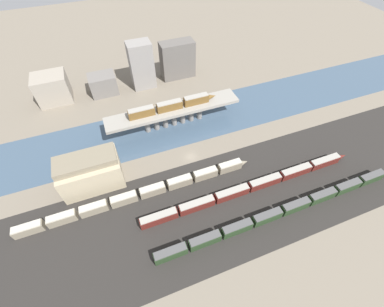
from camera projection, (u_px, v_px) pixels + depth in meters
name	position (u px, v px, depth m)	size (l,w,h in m)	color
ground_plane	(191.00, 157.00, 104.44)	(400.00, 400.00, 0.00)	#756B5B
railbed_yard	(215.00, 206.00, 89.64)	(280.00, 42.00, 0.01)	#282623
river_water	(174.00, 124.00, 117.51)	(320.00, 28.70, 0.01)	#3D5166
bridge	(174.00, 112.00, 112.15)	(59.14, 9.43, 9.05)	gray
train_on_bridge	(172.00, 105.00, 109.21)	(39.28, 2.91, 3.88)	brown
train_yard_near	(284.00, 210.00, 86.22)	(91.87, 2.67, 3.98)	#23381E
train_yard_mid	(252.00, 186.00, 92.78)	(84.41, 2.68, 3.73)	#5B1E19
train_yard_far	(141.00, 194.00, 90.72)	(84.20, 2.77, 3.74)	gray
warehouse_building	(90.00, 172.00, 91.25)	(21.11, 12.80, 13.85)	tan
city_block_far_left	(52.00, 88.00, 124.29)	(15.25, 12.46, 13.75)	gray
city_block_left	(103.00, 84.00, 129.83)	(12.99, 9.98, 10.05)	slate
city_block_center	(142.00, 65.00, 129.06)	(11.54, 8.61, 23.49)	gray
city_block_right	(177.00, 60.00, 136.85)	(17.82, 8.15, 19.27)	#605B56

